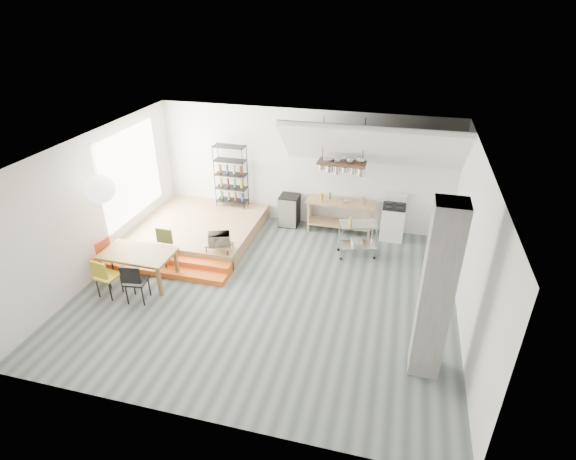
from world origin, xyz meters
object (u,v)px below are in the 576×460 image
(stove, at_px, (393,221))
(mini_fridge, at_px, (289,210))
(dining_table, at_px, (137,256))
(rolling_cart, at_px, (358,235))

(stove, relative_size, mini_fridge, 1.32)
(dining_table, bearing_deg, rolling_cart, 28.43)
(stove, bearing_deg, rolling_cart, -124.56)
(dining_table, relative_size, rolling_cart, 1.61)
(mini_fridge, bearing_deg, stove, -0.89)
(stove, bearing_deg, mini_fridge, 179.11)
(rolling_cart, relative_size, mini_fridge, 1.12)
(stove, xyz_separation_m, rolling_cart, (-0.79, -1.15, 0.09))
(rolling_cart, distance_m, mini_fridge, 2.36)
(stove, relative_size, rolling_cart, 1.18)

